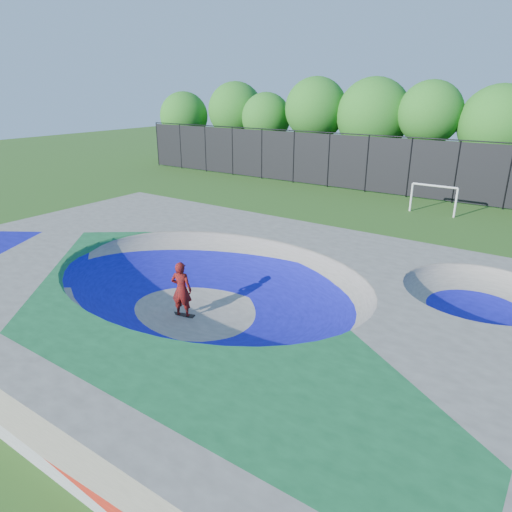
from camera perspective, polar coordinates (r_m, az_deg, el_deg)
The scene contains 7 objects.
ground at distance 15.41m, azimuth -5.81°, elevation -7.18°, with size 120.00×120.00×0.00m, color #265116.
skate_deck at distance 15.08m, azimuth -5.91°, elevation -4.65°, with size 22.00×14.00×1.50m, color gray.
skater at distance 14.97m, azimuth -9.30°, elevation -4.17°, with size 0.70×0.46×1.91m, color #B0140E.
skateboard at distance 15.37m, azimuth -9.10°, elevation -7.32°, with size 0.78×0.22×0.05m, color black.
soccer_goal at distance 28.98m, azimuth 21.34°, elevation 7.23°, with size 2.67×0.12×1.76m.
fence at distance 32.97m, azimuth 18.64°, elevation 10.56°, with size 48.09×0.09×4.04m.
treeline at distance 37.79m, azimuth 19.48°, elevation 15.96°, with size 52.73×6.98×8.01m.
Camera 1 is at (8.99, -10.33, 7.08)m, focal length 32.00 mm.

